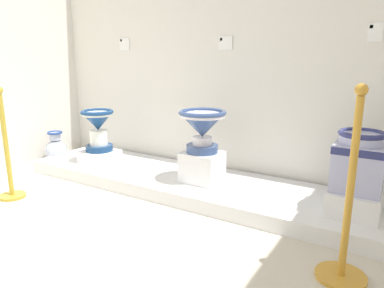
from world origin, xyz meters
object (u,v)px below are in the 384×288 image
(antique_toilet_squat_floral, at_px, (202,125))
(info_placard_third, at_px, (375,32))
(stanchion_post_near_right, at_px, (346,228))
(plinth_block_squat_floral, at_px, (202,167))
(stanchion_post_near_left, at_px, (8,162))
(plinth_block_broad_patterned, at_px, (355,201))
(antique_toilet_leftmost, at_px, (98,125))
(decorative_vase_companion, at_px, (56,150))
(info_placard_second, at_px, (225,43))
(plinth_block_leftmost, at_px, (100,156))
(info_placard_first, at_px, (124,44))
(antique_toilet_broad_patterned, at_px, (359,159))

(antique_toilet_squat_floral, relative_size, info_placard_third, 2.99)
(stanchion_post_near_right, bearing_deg, plinth_block_squat_floral, 151.82)
(stanchion_post_near_right, bearing_deg, stanchion_post_near_left, -174.85)
(plinth_block_broad_patterned, xyz_separation_m, stanchion_post_near_left, (-2.62, -0.92, 0.11))
(antique_toilet_leftmost, bearing_deg, decorative_vase_companion, -176.56)
(antique_toilet_squat_floral, relative_size, info_placard_second, 2.96)
(plinth_block_leftmost, height_order, decorative_vase_companion, decorative_vase_companion)
(antique_toilet_leftmost, bearing_deg, plinth_block_squat_floral, 1.13)
(plinth_block_broad_patterned, relative_size, info_placard_first, 2.83)
(antique_toilet_broad_patterned, relative_size, stanchion_post_near_left, 0.43)
(antique_toilet_leftmost, distance_m, plinth_block_broad_patterned, 2.48)
(antique_toilet_broad_patterned, bearing_deg, stanchion_post_near_right, -87.24)
(plinth_block_leftmost, relative_size, info_placard_third, 2.56)
(antique_toilet_leftmost, relative_size, info_placard_third, 3.13)
(plinth_block_broad_patterned, relative_size, stanchion_post_near_right, 0.37)
(info_placard_first, xyz_separation_m, stanchion_post_near_left, (-0.13, -1.39, -1.02))
(info_placard_first, bearing_deg, antique_toilet_broad_patterned, -10.72)
(antique_toilet_leftmost, height_order, stanchion_post_near_right, stanchion_post_near_right)
(plinth_block_squat_floral, relative_size, stanchion_post_near_right, 0.31)
(antique_toilet_broad_patterned, xyz_separation_m, stanchion_post_near_left, (-2.62, -0.92, -0.19))
(decorative_vase_companion, height_order, stanchion_post_near_right, stanchion_post_near_right)
(antique_toilet_squat_floral, relative_size, info_placard_first, 2.93)
(plinth_block_leftmost, height_order, info_placard_second, info_placard_second)
(antique_toilet_squat_floral, bearing_deg, antique_toilet_leftmost, -178.87)
(stanchion_post_near_left, bearing_deg, plinth_block_squat_floral, 33.62)
(plinth_block_leftmost, xyz_separation_m, antique_toilet_leftmost, (0.00, 0.00, 0.33))
(plinth_block_broad_patterned, distance_m, antique_toilet_broad_patterned, 0.31)
(stanchion_post_near_left, bearing_deg, info_placard_second, 45.67)
(stanchion_post_near_right, bearing_deg, antique_toilet_leftmost, 165.24)
(plinth_block_squat_floral, relative_size, info_placard_third, 2.43)
(info_placard_third, bearing_deg, decorative_vase_companion, -170.19)
(stanchion_post_near_left, bearing_deg, stanchion_post_near_right, 5.15)
(plinth_block_squat_floral, xyz_separation_m, info_placard_first, (-1.25, 0.47, 1.08))
(plinth_block_squat_floral, xyz_separation_m, antique_toilet_broad_patterned, (1.24, -0.00, 0.26))
(antique_toilet_squat_floral, distance_m, antique_toilet_broad_patterned, 1.24)
(info_placard_second, relative_size, decorative_vase_companion, 0.36)
(plinth_block_broad_patterned, relative_size, info_placard_second, 2.87)
(antique_toilet_squat_floral, distance_m, info_placard_third, 1.49)
(antique_toilet_squat_floral, bearing_deg, plinth_block_leftmost, -178.87)
(info_placard_first, distance_m, info_placard_third, 2.46)
(plinth_block_broad_patterned, distance_m, info_placard_second, 1.75)
(antique_toilet_leftmost, distance_m, info_placard_third, 2.62)
(plinth_block_leftmost, bearing_deg, antique_toilet_leftmost, 63.43)
(plinth_block_squat_floral, height_order, plinth_block_broad_patterned, plinth_block_squat_floral)
(info_placard_second, xyz_separation_m, stanchion_post_near_right, (1.30, -1.15, -1.02))
(antique_toilet_broad_patterned, xyz_separation_m, stanchion_post_near_right, (0.03, -0.68, -0.21))
(antique_toilet_squat_floral, relative_size, antique_toilet_broad_patterned, 0.98)
(antique_toilet_leftmost, bearing_deg, info_placard_second, 22.42)
(plinth_block_squat_floral, relative_size, stanchion_post_near_left, 0.34)
(decorative_vase_companion, bearing_deg, stanchion_post_near_left, -60.50)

